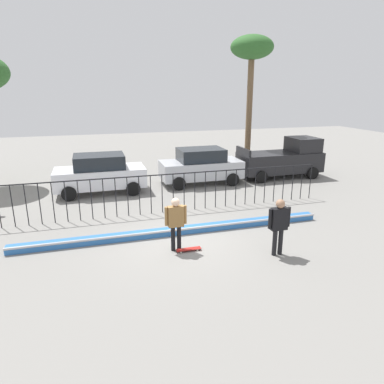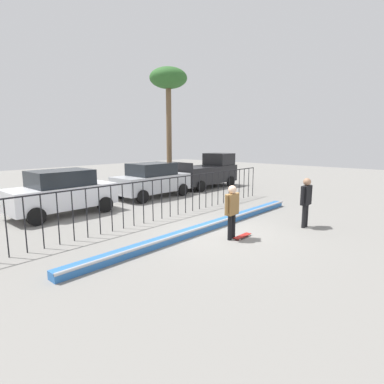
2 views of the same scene
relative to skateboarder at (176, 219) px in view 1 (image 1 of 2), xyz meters
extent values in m
plane|color=gray|center=(0.30, 0.59, -1.04)|extent=(60.00, 60.00, 0.00)
cube|color=#2D6BB7|center=(0.30, 1.26, -0.93)|extent=(11.00, 0.36, 0.22)
cylinder|color=#B2B2B7|center=(0.30, 1.08, -0.82)|extent=(11.00, 0.09, 0.09)
cylinder|color=black|center=(-5.30, 3.59, -0.23)|extent=(0.04, 0.04, 1.63)
cylinder|color=black|center=(-4.84, 3.59, -0.23)|extent=(0.04, 0.04, 1.63)
cylinder|color=black|center=(-4.37, 3.59, -0.23)|extent=(0.04, 0.04, 1.63)
cylinder|color=black|center=(-3.90, 3.59, -0.23)|extent=(0.04, 0.04, 1.63)
cylinder|color=black|center=(-3.44, 3.59, -0.23)|extent=(0.04, 0.04, 1.63)
cylinder|color=black|center=(-2.97, 3.59, -0.23)|extent=(0.04, 0.04, 1.63)
cylinder|color=black|center=(-2.50, 3.59, -0.23)|extent=(0.04, 0.04, 1.63)
cylinder|color=black|center=(-2.04, 3.59, -0.23)|extent=(0.04, 0.04, 1.63)
cylinder|color=black|center=(-1.57, 3.59, -0.23)|extent=(0.04, 0.04, 1.63)
cylinder|color=black|center=(-1.10, 3.59, -0.23)|extent=(0.04, 0.04, 1.63)
cylinder|color=black|center=(-0.64, 3.59, -0.23)|extent=(0.04, 0.04, 1.63)
cylinder|color=black|center=(-0.17, 3.59, -0.23)|extent=(0.04, 0.04, 1.63)
cylinder|color=black|center=(0.30, 3.59, -0.23)|extent=(0.04, 0.04, 1.63)
cylinder|color=black|center=(0.76, 3.59, -0.23)|extent=(0.04, 0.04, 1.63)
cylinder|color=black|center=(1.23, 3.59, -0.23)|extent=(0.04, 0.04, 1.63)
cylinder|color=black|center=(1.70, 3.59, -0.23)|extent=(0.04, 0.04, 1.63)
cylinder|color=black|center=(2.16, 3.59, -0.23)|extent=(0.04, 0.04, 1.63)
cylinder|color=black|center=(2.63, 3.59, -0.23)|extent=(0.04, 0.04, 1.63)
cylinder|color=black|center=(3.10, 3.59, -0.23)|extent=(0.04, 0.04, 1.63)
cylinder|color=black|center=(3.56, 3.59, -0.23)|extent=(0.04, 0.04, 1.63)
cylinder|color=black|center=(4.03, 3.59, -0.23)|extent=(0.04, 0.04, 1.63)
cylinder|color=black|center=(4.50, 3.59, -0.23)|extent=(0.04, 0.04, 1.63)
cylinder|color=black|center=(4.96, 3.59, -0.23)|extent=(0.04, 0.04, 1.63)
cylinder|color=black|center=(5.43, 3.59, -0.23)|extent=(0.04, 0.04, 1.63)
cylinder|color=black|center=(5.90, 3.59, -0.23)|extent=(0.04, 0.04, 1.63)
cylinder|color=black|center=(6.36, 3.59, -0.23)|extent=(0.04, 0.04, 1.63)
cylinder|color=black|center=(6.83, 3.59, -0.23)|extent=(0.04, 0.04, 1.63)
cylinder|color=black|center=(7.30, 3.59, -0.23)|extent=(0.04, 0.04, 1.63)
cube|color=black|center=(0.30, 3.59, 0.57)|extent=(14.00, 0.04, 0.04)
cylinder|color=black|center=(-0.10, 0.00, -0.64)|extent=(0.14, 0.14, 0.81)
cylinder|color=black|center=(0.10, 0.00, -0.64)|extent=(0.14, 0.14, 0.81)
cube|color=olive|center=(0.00, 0.00, 0.10)|extent=(0.49, 0.21, 0.67)
sphere|color=beige|center=(0.00, 0.00, 0.56)|extent=(0.26, 0.26, 0.26)
cylinder|color=olive|center=(-0.30, 0.00, 0.13)|extent=(0.11, 0.11, 0.60)
cylinder|color=olive|center=(0.30, 0.00, 0.13)|extent=(0.11, 0.11, 0.60)
cube|color=#A51E19|center=(0.36, -0.18, -0.98)|extent=(0.80, 0.20, 0.02)
cylinder|color=silver|center=(0.63, -0.11, -1.02)|extent=(0.05, 0.03, 0.05)
cylinder|color=silver|center=(0.63, -0.26, -1.02)|extent=(0.05, 0.03, 0.05)
cylinder|color=silver|center=(0.09, -0.11, -1.02)|extent=(0.05, 0.03, 0.05)
cylinder|color=silver|center=(0.09, -0.26, -1.02)|extent=(0.05, 0.03, 0.05)
cylinder|color=black|center=(2.83, -1.19, -0.63)|extent=(0.14, 0.14, 0.84)
cylinder|color=black|center=(3.03, -1.19, -0.63)|extent=(0.14, 0.14, 0.84)
cube|color=black|center=(2.93, -1.19, 0.14)|extent=(0.51, 0.22, 0.69)
sphere|color=#A87A5B|center=(2.93, -1.19, 0.62)|extent=(0.27, 0.27, 0.27)
cylinder|color=black|center=(2.62, -1.19, 0.18)|extent=(0.11, 0.11, 0.62)
cylinder|color=black|center=(3.24, -1.19, 0.18)|extent=(0.11, 0.11, 0.62)
cube|color=silver|center=(-2.02, 7.26, -0.25)|extent=(4.30, 1.90, 0.90)
cube|color=#1E2328|center=(-2.02, 7.26, 0.53)|extent=(2.37, 1.71, 0.66)
cylinder|color=black|center=(-0.56, 8.21, -0.70)|extent=(0.68, 0.22, 0.68)
cylinder|color=black|center=(-0.56, 6.31, -0.70)|extent=(0.68, 0.22, 0.68)
cylinder|color=black|center=(-3.49, 8.21, -0.70)|extent=(0.68, 0.22, 0.68)
cylinder|color=black|center=(-3.49, 6.31, -0.70)|extent=(0.68, 0.22, 0.68)
cube|color=#B7BABF|center=(3.23, 7.55, -0.25)|extent=(4.30, 1.90, 0.90)
cube|color=#1E2328|center=(3.23, 7.55, 0.53)|extent=(2.37, 1.71, 0.66)
cylinder|color=black|center=(4.69, 8.50, -0.70)|extent=(0.68, 0.22, 0.68)
cylinder|color=black|center=(4.69, 6.60, -0.70)|extent=(0.68, 0.22, 0.68)
cylinder|color=black|center=(1.77, 8.50, -0.70)|extent=(0.68, 0.22, 0.68)
cylinder|color=black|center=(1.77, 6.60, -0.70)|extent=(0.68, 0.22, 0.68)
cube|color=black|center=(8.00, 7.63, -0.15)|extent=(4.70, 1.90, 1.10)
cube|color=black|center=(9.45, 7.63, 0.80)|extent=(1.50, 1.75, 0.80)
cube|color=black|center=(5.71, 7.63, 0.58)|extent=(0.12, 1.75, 0.36)
cylinder|color=black|center=(9.60, 8.58, -0.70)|extent=(0.68, 0.22, 0.68)
cylinder|color=black|center=(9.60, 6.68, -0.70)|extent=(0.68, 0.22, 0.68)
cylinder|color=black|center=(6.40, 8.58, -0.70)|extent=(0.68, 0.22, 0.68)
cylinder|color=black|center=(6.40, 6.68, -0.70)|extent=(0.68, 0.22, 0.68)
cylinder|color=brown|center=(7.19, 10.25, 2.24)|extent=(0.36, 0.36, 6.57)
ellipsoid|color=#2D6028|center=(7.19, 10.25, 6.22)|extent=(2.53, 2.53, 1.39)
camera|label=1|loc=(-2.39, -9.96, 3.94)|focal=32.83mm
camera|label=2|loc=(-7.92, -5.40, 2.08)|focal=28.92mm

